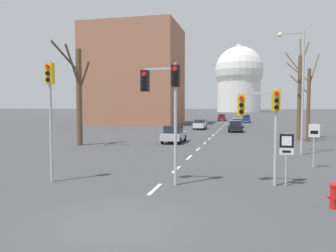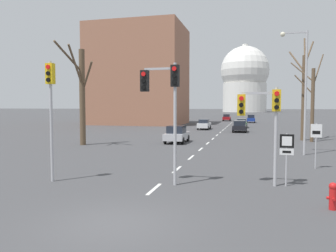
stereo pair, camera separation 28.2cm
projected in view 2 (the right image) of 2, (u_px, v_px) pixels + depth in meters
The scene contains 34 objects.
ground_plane at pixel (114, 224), 9.95m from camera, with size 800.00×800.00×0.00m, color #424244.
lane_stripe_0 at pixel (154, 189), 14.11m from camera, with size 0.16×2.00×0.01m, color silver.
lane_stripe_1 at pixel (177, 169), 18.46m from camera, with size 0.16×2.00×0.01m, color silver.
lane_stripe_2 at pixel (191, 157), 22.82m from camera, with size 0.16×2.00×0.01m, color silver.
lane_stripe_3 at pixel (201, 149), 27.17m from camera, with size 0.16×2.00×0.01m, color silver.
lane_stripe_4 at pixel (208, 143), 31.52m from camera, with size 0.16×2.00×0.01m, color silver.
lane_stripe_5 at pixel (213, 139), 35.88m from camera, with size 0.16×2.00×0.01m, color silver.
lane_stripe_6 at pixel (217, 135), 40.23m from camera, with size 0.16×2.00×0.01m, color silver.
lane_stripe_7 at pixel (220, 132), 44.59m from camera, with size 0.16×2.00×0.01m, color silver.
lane_stripe_8 at pixel (223, 130), 48.94m from camera, with size 0.16×2.00×0.01m, color silver.
lane_stripe_9 at pixel (225, 128), 53.29m from camera, with size 0.16×2.00×0.01m, color silver.
lane_stripe_10 at pixel (227, 126), 57.65m from camera, with size 0.16×2.00×0.01m, color silver.
lane_stripe_11 at pixel (229, 125), 62.00m from camera, with size 0.16×2.00×0.01m, color silver.
lane_stripe_12 at pixel (230, 124), 66.35m from camera, with size 0.16×2.00×0.01m, color silver.
lane_stripe_13 at pixel (232, 123), 70.71m from camera, with size 0.16×2.00×0.01m, color silver.
traffic_signal_near_right at pixel (263, 112), 14.56m from camera, with size 1.87×0.34×4.41m.
traffic_signal_near_left at pixel (51, 99), 15.33m from camera, with size 0.36×0.34×5.67m.
traffic_signal_centre_tall at pixel (165, 93), 14.69m from camera, with size 1.78×0.34×5.50m.
route_sign_post at pixel (287, 150), 14.51m from camera, with size 0.60×0.08×2.38m.
speed_limit_sign at pixel (316, 138), 18.62m from camera, with size 0.60×0.08×2.61m.
fire_hydrant at pixel (333, 195), 11.27m from camera, with size 0.40×0.34×0.95m.
street_lamp_right at pixel (301, 81), 23.69m from camera, with size 1.92×0.36×8.98m.
sedan_near_left at pixel (227, 117), 79.07m from camera, with size 1.80×4.16×1.65m.
sedan_near_right at pixel (204, 124), 50.21m from camera, with size 1.69×4.38×1.56m.
sedan_mid_centre at pixel (177, 134), 31.97m from camera, with size 1.91×4.13×1.68m.
sedan_far_left at pixel (242, 123), 54.42m from camera, with size 1.76×4.02×1.46m.
sedan_far_right at pixel (251, 119), 70.53m from camera, with size 1.72×3.91×1.74m.
sedan_distant_centre at pixel (240, 126), 45.18m from camera, with size 1.91×4.15×1.59m.
bare_tree_left_near at pixel (82, 93), 29.74m from camera, with size 2.80×3.65×8.98m.
bare_tree_right_near at pixel (312, 101), 32.73m from camera, with size 3.26×1.77×8.93m.
bare_tree_left_far at pixel (173, 101), 65.63m from camera, with size 3.62×4.06×10.20m.
bare_tree_right_far at pixel (304, 93), 34.06m from camera, with size 2.56×2.64×10.92m.
capitol_dome at pixel (245, 79), 198.17m from camera, with size 28.86×28.86×40.77m.
apartment_block_left at pixel (139, 76), 65.41m from camera, with size 18.00×14.00×19.29m, color #9E664C.
Camera 2 is at (4.01, -9.05, 3.58)m, focal length 35.00 mm.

